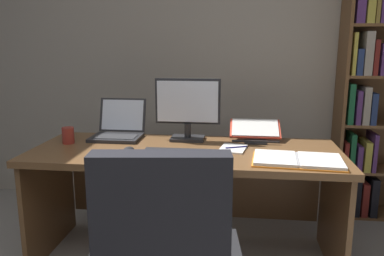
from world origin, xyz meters
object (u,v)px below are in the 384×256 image
monitor (188,110)px  notepad (233,148)px  open_binder (298,160)px  keyboard (179,153)px  laptop (118,130)px  computer_mouse (129,150)px  coffee_mug (68,135)px  reading_stand_with_book (255,131)px  pen (236,147)px  desk (187,174)px

monitor → notepad: monitor is taller
open_binder → keyboard: bearing=-179.6°
laptop → computer_mouse: size_ratio=3.21×
computer_mouse → coffee_mug: coffee_mug is taller
reading_stand_with_book → open_binder: (0.21, -0.48, -0.05)m
laptop → notepad: (0.79, -0.22, -0.05)m
monitor → computer_mouse: size_ratio=4.16×
laptop → open_binder: (1.14, -0.44, -0.04)m
monitor → pen: (0.33, -0.21, -0.19)m
desk → computer_mouse: computer_mouse is taller
desk → laptop: size_ratio=5.63×
monitor → keyboard: bearing=-90.0°
keyboard → notepad: 0.35m
open_binder → coffee_mug: size_ratio=4.80×
monitor → reading_stand_with_book: (0.45, 0.05, -0.14)m
monitor → open_binder: (0.66, -0.43, -0.19)m
open_binder → desk: bearing=162.0°
open_binder → coffee_mug: bearing=175.0°
desk → open_binder: (0.64, -0.27, 0.20)m
notepad → desk: bearing=171.1°
notepad → laptop: bearing=164.5°
monitor → notepad: 0.42m
computer_mouse → pen: size_ratio=0.74×
monitor → reading_stand_with_book: monitor is taller
keyboard → reading_stand_with_book: (0.45, 0.43, 0.05)m
desk → open_binder: bearing=-22.7°
reading_stand_with_book → open_binder: size_ratio=0.66×
laptop → pen: bearing=-15.1°
open_binder → pen: size_ratio=3.62×
notepad → coffee_mug: coffee_mug is taller
laptop → pen: size_ratio=2.38×
desk → coffee_mug: (-0.77, -0.03, 0.24)m
laptop → keyboard: 0.62m
computer_mouse → notepad: (0.61, 0.17, -0.02)m
keyboard → coffee_mug: (-0.75, 0.19, 0.04)m
desk → laptop: (-0.50, 0.17, 0.24)m
monitor → computer_mouse: 0.52m
laptop → desk: bearing=-19.2°
coffee_mug → pen: bearing=-1.0°
laptop → computer_mouse: laptop is taller
desk → pen: (0.31, -0.05, 0.20)m
laptop → keyboard: size_ratio=0.79×
open_binder → computer_mouse: bearing=-178.3°
reading_stand_with_book → coffee_mug: (-1.20, -0.24, -0.01)m
desk → open_binder: 0.72m
open_binder → pen: open_binder is taller
computer_mouse → notepad: size_ratio=0.50×
pen → open_binder: bearing=-33.8°
reading_stand_with_book → monitor: bearing=-173.4°
computer_mouse → monitor: bearing=51.8°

